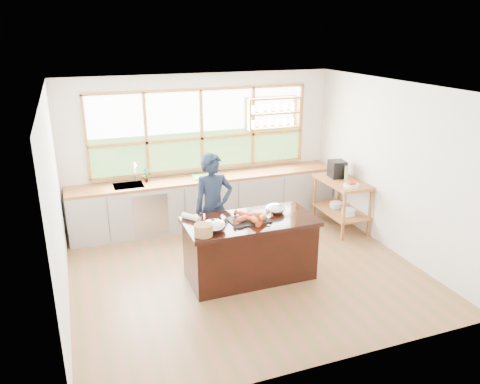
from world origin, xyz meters
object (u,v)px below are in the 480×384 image
wicker_basket (203,230)px  espresso_machine (337,169)px  cook (214,208)px  island (250,248)px

wicker_basket → espresso_machine: bearing=28.4°
cook → wicker_basket: bearing=-118.6°
island → cook: 0.88m
island → espresso_machine: 2.62m
island → wicker_basket: 0.97m
island → cook: size_ratio=1.08×
espresso_machine → wicker_basket: (-2.95, -1.59, -0.07)m
island → espresso_machine: (2.19, 1.31, 0.60)m
wicker_basket → cook: bearing=66.0°
island → espresso_machine: bearing=30.8°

